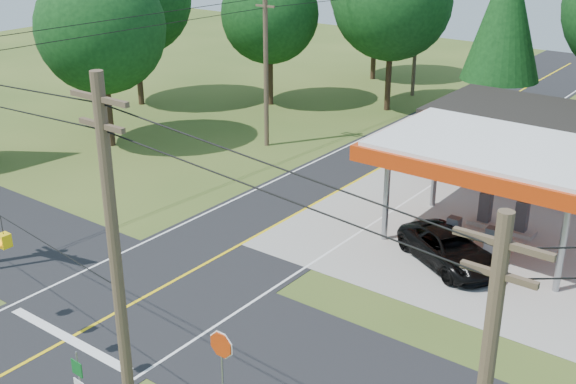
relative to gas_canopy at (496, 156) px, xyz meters
The scene contains 12 objects.
ground 16.38m from the gas_canopy, 124.70° to the right, with size 120.00×120.00×0.00m, color #374F1C.
main_highway 16.37m from the gas_canopy, 124.70° to the right, with size 8.00×120.00×0.02m, color black.
cross_road 16.37m from the gas_canopy, 124.70° to the right, with size 70.00×7.00×0.02m, color black.
lane_center_yellow 16.37m from the gas_canopy, 124.70° to the right, with size 0.15×110.00×0.00m, color yellow.
gas_canopy is the anchor object (origin of this frame).
utility_pole_near_right 20.13m from the gas_canopy, 94.29° to the right, with size 1.80×0.30×11.50m.
utility_pole_far_left 17.74m from the gas_canopy, 163.61° to the left, with size 1.80×0.30×10.00m.
utility_pole_north 26.92m from the gas_canopy, 125.17° to the left, with size 0.30×0.30×9.50m.
treeline_backdrop 14.09m from the gas_canopy, 126.61° to the left, with size 70.27×51.59×13.30m.
suv_car 4.66m from the gas_canopy, 99.46° to the right, with size 5.28×5.28×1.47m, color black.
octagonal_stop_sign 16.28m from the gas_canopy, 97.12° to the right, with size 0.95×0.09×2.78m.
route_sign_post 19.88m from the gas_canopy, 104.88° to the right, with size 0.50×0.10×2.43m.
Camera 1 is at (19.71, -16.52, 14.88)m, focal length 45.00 mm.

